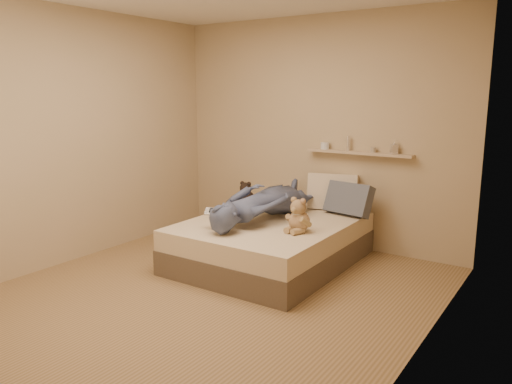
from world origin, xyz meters
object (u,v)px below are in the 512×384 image
Objects in this scene: teddy_bear at (298,218)px; wall_shelf at (358,153)px; dark_plush at (246,196)px; person at (265,201)px; pillow_grey at (349,199)px; bed at (271,242)px; pillow_cream at (333,192)px; game_console at (215,212)px.

wall_shelf is (0.12, 1.11, 0.51)m from teddy_bear.
person reaches higher than dark_plush.
pillow_grey is 0.31× the size of person.
bed is at bearing -128.63° from pillow_grey.
person reaches higher than pillow_grey.
bed is 1.58× the size of wall_shelf.
bed is at bearing -109.53° from pillow_cream.
person is at bearing 71.78° from game_console.
pillow_cream is 0.34× the size of person.
dark_plush reaches higher than game_console.
teddy_bear is at bearing -96.10° from wall_shelf.
bed is 5.67× the size of teddy_bear.
person is (0.46, -0.32, 0.06)m from dark_plush.
wall_shelf is (-0.00, 0.22, 0.48)m from pillow_grey.
wall_shelf is (0.83, 1.48, 0.48)m from game_console.
dark_plush is 0.19× the size of person.
pillow_grey is at bearing 51.37° from bed.
pillow_cream is 0.29m from pillow_grey.
wall_shelf is at bearing 83.90° from teddy_bear.
bed is 8.96× the size of game_console.
pillow_cream reaches higher than teddy_bear.
teddy_bear is at bearing 26.93° from game_console.
teddy_bear is at bearing -97.68° from pillow_grey.
dark_plush reaches higher than bed.
wall_shelf reaches higher than pillow_cream.
pillow_cream reaches higher than pillow_grey.
bed is 0.60m from teddy_bear.
wall_shelf is (0.55, 0.91, 0.88)m from bed.
pillow_grey is at bearing 56.40° from game_console.
pillow_grey is at bearing 82.32° from teddy_bear.
pillow_cream is at bearing -162.83° from wall_shelf.
teddy_bear is 1.09× the size of dark_plush.
wall_shelf is at bearing 90.39° from pillow_grey.
dark_plush is at bearing -152.71° from wall_shelf.
dark_plush is 0.98m from pillow_cream.
wall_shelf is (0.64, 0.89, 0.46)m from person.
game_console is 0.42× the size of pillow_grey.
teddy_bear is 0.90m from pillow_grey.
dark_plush is (-0.27, 0.91, -0.04)m from game_console.
bed is 1.19× the size of person.
bed is 1.38m from wall_shelf.
bed is 3.80× the size of pillow_grey.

